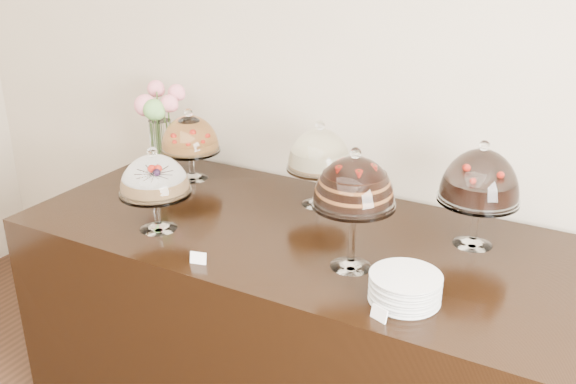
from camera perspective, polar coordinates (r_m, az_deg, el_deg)
The scene contains 11 objects.
wall_back at distance 2.80m, azimuth 8.48°, elevation 11.64°, with size 5.00×0.04×3.00m, color #C3B59D.
display_counter at distance 2.79m, azimuth 0.51°, elevation -11.70°, with size 2.20×1.00×0.90m, color black.
cake_stand_sugar_sponge at distance 2.54m, azimuth -11.79°, elevation 1.16°, with size 0.28×0.28×0.34m.
cake_stand_choco_layer at distance 2.17m, azimuth 5.91°, elevation 0.52°, with size 0.29×0.29×0.45m.
cake_stand_cheesecake at distance 2.71m, azimuth 2.82°, elevation 3.45°, with size 0.28×0.28×0.37m.
cake_stand_dark_choco at distance 2.44m, azimuth 16.71°, elevation 1.01°, with size 0.30×0.30×0.41m.
cake_stand_fruit_tart at distance 3.05m, azimuth -8.72°, elevation 4.87°, with size 0.28×0.28×0.34m.
flower_vase at distance 3.20m, azimuth -11.39°, elevation 6.31°, with size 0.24×0.25×0.42m.
plate_stack at distance 2.11m, azimuth 10.35°, elevation -8.40°, with size 0.23×0.23×0.09m.
price_card_left at distance 2.32m, azimuth -7.99°, elevation -5.84°, with size 0.06×0.01×0.04m, color white.
price_card_right at distance 2.02m, azimuth 8.10°, elevation -10.66°, with size 0.06×0.01×0.04m, color white.
Camera 1 is at (0.96, 0.42, 2.02)m, focal length 40.00 mm.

